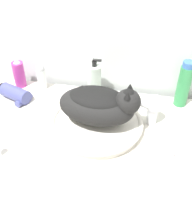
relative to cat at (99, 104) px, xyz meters
name	(u,v)px	position (x,y,z in m)	size (l,w,h in m)	color
wall_back	(116,27)	(0.01, 0.34, 0.18)	(8.00, 0.05, 2.40)	silver
vanity_counter	(102,186)	(0.01, 0.03, -0.57)	(1.08, 0.51, 0.90)	beige
sink_basin	(97,123)	(-0.01, 0.00, -0.10)	(0.39, 0.39, 0.04)	white
cat	(99,104)	(0.00, 0.00, 0.00)	(0.33, 0.30, 0.18)	black
faucet	(150,108)	(0.20, 0.07, -0.05)	(0.15, 0.08, 0.16)	silver
soap_pump_bottle	(94,80)	(-0.07, 0.24, -0.04)	(0.06, 0.06, 0.19)	silver
deodorant_stick	(41,77)	(-0.33, 0.24, -0.06)	(0.04, 0.04, 0.13)	silver
spray_bottle_trigger	(19,74)	(-0.45, 0.24, -0.06)	(0.06, 0.06, 0.15)	#B2338C
shampoo_bottle_tall	(184,85)	(0.34, 0.24, -0.02)	(0.06, 0.06, 0.22)	#338C4C
hair_dryer	(16,94)	(-0.42, 0.12, -0.09)	(0.17, 0.12, 0.07)	#474C8C
soap_bar	(163,150)	(0.27, -0.09, -0.11)	(0.08, 0.05, 0.02)	silver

